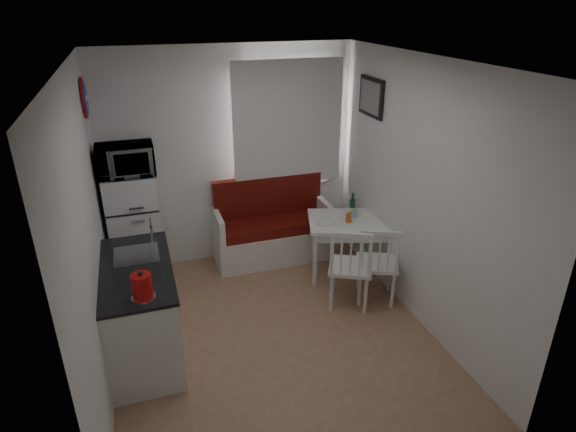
# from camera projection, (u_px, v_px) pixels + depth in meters

# --- Properties ---
(floor) EXTENTS (3.00, 3.50, 0.02)m
(floor) POSITION_uv_depth(u_px,v_px,m) (273.00, 334.00, 4.77)
(floor) COLOR #9B6E52
(floor) RESTS_ON ground
(ceiling) EXTENTS (3.00, 3.50, 0.02)m
(ceiling) POSITION_uv_depth(u_px,v_px,m) (269.00, 61.00, 3.69)
(ceiling) COLOR white
(ceiling) RESTS_ON wall_back
(wall_back) EXTENTS (3.00, 0.02, 2.60)m
(wall_back) POSITION_uv_depth(u_px,v_px,m) (230.00, 158.00, 5.75)
(wall_back) COLOR white
(wall_back) RESTS_ON floor
(wall_front) EXTENTS (3.00, 0.02, 2.60)m
(wall_front) POSITION_uv_depth(u_px,v_px,m) (358.00, 337.00, 2.72)
(wall_front) COLOR white
(wall_front) RESTS_ON floor
(wall_left) EXTENTS (0.02, 3.50, 2.60)m
(wall_left) POSITION_uv_depth(u_px,v_px,m) (90.00, 240.00, 3.81)
(wall_left) COLOR white
(wall_left) RESTS_ON floor
(wall_right) EXTENTS (0.02, 3.50, 2.60)m
(wall_right) POSITION_uv_depth(u_px,v_px,m) (420.00, 195.00, 4.66)
(wall_right) COLOR white
(wall_right) RESTS_ON floor
(window) EXTENTS (1.22, 0.06, 1.47)m
(window) POSITION_uv_depth(u_px,v_px,m) (287.00, 127.00, 5.78)
(window) COLOR white
(window) RESTS_ON wall_back
(curtain) EXTENTS (1.35, 0.02, 1.50)m
(curtain) POSITION_uv_depth(u_px,v_px,m) (289.00, 124.00, 5.70)
(curtain) COLOR white
(curtain) RESTS_ON wall_back
(kitchen_counter) EXTENTS (0.62, 1.32, 1.16)m
(kitchen_counter) POSITION_uv_depth(u_px,v_px,m) (142.00, 310.00, 4.38)
(kitchen_counter) COLOR white
(kitchen_counter) RESTS_ON floor
(wall_sign) EXTENTS (0.03, 0.40, 0.40)m
(wall_sign) POSITION_uv_depth(u_px,v_px,m) (85.00, 98.00, 4.72)
(wall_sign) COLOR #1C35A9
(wall_sign) RESTS_ON wall_left
(picture_frame) EXTENTS (0.04, 0.52, 0.42)m
(picture_frame) POSITION_uv_depth(u_px,v_px,m) (371.00, 97.00, 5.29)
(picture_frame) COLOR black
(picture_frame) RESTS_ON wall_right
(bench) EXTENTS (1.44, 0.56, 1.03)m
(bench) POSITION_uv_depth(u_px,v_px,m) (272.00, 233.00, 6.06)
(bench) COLOR white
(bench) RESTS_ON floor
(dining_table) EXTENTS (1.10, 0.91, 0.71)m
(dining_table) POSITION_uv_depth(u_px,v_px,m) (350.00, 226.00, 5.57)
(dining_table) COLOR white
(dining_table) RESTS_ON floor
(chair_left) EXTENTS (0.59, 0.59, 0.51)m
(chair_left) POSITION_uv_depth(u_px,v_px,m) (355.00, 260.00, 4.95)
(chair_left) COLOR white
(chair_left) RESTS_ON floor
(chair_right) EXTENTS (0.56, 0.56, 0.49)m
(chair_right) POSITION_uv_depth(u_px,v_px,m) (382.00, 257.00, 5.04)
(chair_right) COLOR white
(chair_right) RESTS_ON floor
(fridge) EXTENTS (0.54, 0.54, 1.35)m
(fridge) POSITION_uv_depth(u_px,v_px,m) (136.00, 230.00, 5.37)
(fridge) COLOR white
(fridge) RESTS_ON floor
(microwave) EXTENTS (0.58, 0.39, 0.32)m
(microwave) POSITION_uv_depth(u_px,v_px,m) (125.00, 160.00, 4.98)
(microwave) COLOR white
(microwave) RESTS_ON fridge
(kettle) EXTENTS (0.19, 0.19, 0.25)m
(kettle) POSITION_uv_depth(u_px,v_px,m) (142.00, 286.00, 3.69)
(kettle) COLOR #B90F0E
(kettle) RESTS_ON kitchen_counter
(wine_bottle) EXTENTS (0.07, 0.07, 0.28)m
(wine_bottle) POSITION_uv_depth(u_px,v_px,m) (352.00, 205.00, 5.58)
(wine_bottle) COLOR #133B21
(wine_bottle) RESTS_ON dining_table
(drinking_glass_orange) EXTENTS (0.06, 0.06, 0.10)m
(drinking_glass_orange) POSITION_uv_depth(u_px,v_px,m) (349.00, 218.00, 5.46)
(drinking_glass_orange) COLOR #D95824
(drinking_glass_orange) RESTS_ON dining_table
(drinking_glass_blue) EXTENTS (0.06, 0.06, 0.09)m
(drinking_glass_blue) POSITION_uv_depth(u_px,v_px,m) (354.00, 214.00, 5.58)
(drinking_glass_blue) COLOR #80C1DA
(drinking_glass_blue) RESTS_ON dining_table
(plate) EXTENTS (0.23, 0.23, 0.02)m
(plate) POSITION_uv_depth(u_px,v_px,m) (326.00, 222.00, 5.47)
(plate) COLOR white
(plate) RESTS_ON dining_table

